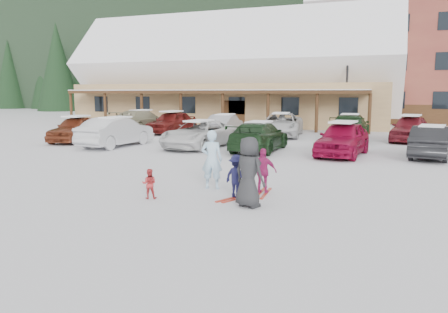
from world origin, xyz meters
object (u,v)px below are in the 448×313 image
at_px(parked_car_4, 343,139).
at_px(parked_car_8, 172,122).
at_px(day_lodge, 232,81).
at_px(parked_car_11, 350,127).
at_px(parked_car_1, 116,132).
at_px(parked_car_5, 431,142).
at_px(parked_car_9, 225,125).
at_px(parked_car_3, 259,137).
at_px(child_magenta, 263,171).
at_px(parked_car_10, 281,125).
at_px(toddler_red, 149,184).
at_px(parked_car_0, 77,129).
at_px(parked_car_7, 141,121).
at_px(lamp_post, 347,85).
at_px(parked_car_12, 410,128).
at_px(adult_skier, 212,159).
at_px(child_navy, 237,177).
at_px(parked_car_2, 199,134).
at_px(bystander_dark, 249,172).

height_order(parked_car_4, parked_car_8, parked_car_8).
height_order(day_lodge, parked_car_11, day_lodge).
relative_size(parked_car_1, parked_car_5, 1.10).
bearing_deg(parked_car_9, parked_car_3, 118.07).
xyz_separation_m(child_magenta, parked_car_5, (5.11, 9.28, 0.06)).
distance_m(day_lodge, parked_car_5, 23.88).
relative_size(parked_car_8, parked_car_10, 0.83).
xyz_separation_m(toddler_red, parked_car_0, (-11.00, 10.64, 0.34)).
bearing_deg(child_magenta, parked_car_5, -122.74).
bearing_deg(parked_car_7, parked_car_10, -176.19).
bearing_deg(lamp_post, parked_car_7, -155.64).
distance_m(parked_car_4, parked_car_12, 7.91).
height_order(lamp_post, parked_car_9, lamp_post).
distance_m(parked_car_0, parked_car_5, 18.86).
relative_size(parked_car_4, parked_car_7, 0.84).
bearing_deg(parked_car_4, parked_car_7, 160.03).
xyz_separation_m(parked_car_0, parked_car_8, (2.76, 6.67, 0.03)).
xyz_separation_m(parked_car_3, parked_car_4, (4.00, -0.13, 0.05)).
distance_m(parked_car_9, parked_car_12, 11.58).
distance_m(toddler_red, parked_car_0, 15.31).
bearing_deg(parked_car_8, adult_skier, -53.31).
relative_size(lamp_post, parked_car_10, 1.08).
height_order(parked_car_4, parked_car_5, parked_car_4).
bearing_deg(child_navy, parked_car_9, -45.79).
distance_m(parked_car_2, parked_car_4, 7.30).
height_order(parked_car_0, parked_car_3, parked_car_0).
height_order(parked_car_3, parked_car_4, parked_car_4).
bearing_deg(parked_car_5, parked_car_7, -11.90).
distance_m(toddler_red, bystander_dark, 2.84).
xyz_separation_m(parked_car_1, parked_car_7, (-3.70, 8.66, 0.00)).
relative_size(toddler_red, parked_car_2, 0.16).
xyz_separation_m(parked_car_10, parked_car_11, (4.40, -0.68, 0.01)).
distance_m(bystander_dark, parked_car_3, 10.62).
bearing_deg(parked_car_0, bystander_dark, -46.82).
bearing_deg(adult_skier, parked_car_1, -51.34).
bearing_deg(parked_car_1, adult_skier, 142.16).
height_order(parked_car_5, parked_car_7, parked_car_7).
distance_m(adult_skier, parked_car_2, 9.82).
distance_m(day_lodge, child_magenta, 29.20).
distance_m(lamp_post, adult_skier, 23.06).
bearing_deg(lamp_post, toddler_red, -96.88).
bearing_deg(parked_car_11, parked_car_0, 23.25).
distance_m(parked_car_3, parked_car_10, 7.55).
height_order(parked_car_7, parked_car_12, parked_car_7).
xyz_separation_m(parked_car_0, parked_car_10, (10.47, 7.27, 0.02)).
distance_m(adult_skier, parked_car_5, 11.38).
height_order(parked_car_1, parked_car_12, parked_car_1).
bearing_deg(parked_car_0, child_magenta, -42.63).
bearing_deg(parked_car_11, parked_car_12, -175.67).
xyz_separation_m(parked_car_5, parked_car_8, (-16.10, 6.38, 0.07)).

